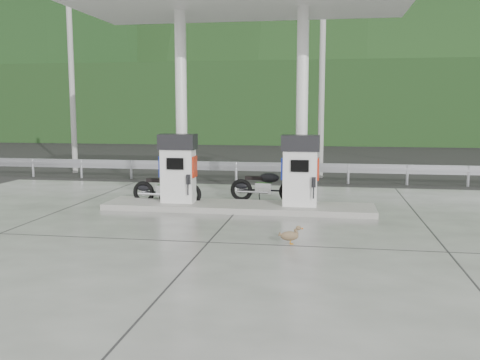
% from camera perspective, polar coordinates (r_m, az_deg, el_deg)
% --- Properties ---
extents(ground, '(160.00, 160.00, 0.00)m').
position_cam_1_polar(ground, '(11.54, -2.29, -5.55)').
color(ground, black).
rests_on(ground, ground).
extents(forecourt_apron, '(18.00, 14.00, 0.02)m').
position_cam_1_polar(forecourt_apron, '(11.54, -2.29, -5.50)').
color(forecourt_apron, slate).
rests_on(forecourt_apron, ground).
extents(pump_island, '(7.00, 1.40, 0.15)m').
position_cam_1_polar(pump_island, '(13.92, -0.21, -2.86)').
color(pump_island, gray).
rests_on(pump_island, forecourt_apron).
extents(gas_pump_left, '(0.95, 0.55, 1.80)m').
position_cam_1_polar(gas_pump_left, '(14.13, -6.62, 1.25)').
color(gas_pump_left, white).
rests_on(gas_pump_left, pump_island).
extents(gas_pump_right, '(0.95, 0.55, 1.80)m').
position_cam_1_polar(gas_pump_right, '(13.61, 6.45, 1.00)').
color(gas_pump_right, white).
rests_on(gas_pump_right, pump_island).
extents(canopy_column_left, '(0.30, 0.30, 5.00)m').
position_cam_1_polar(canopy_column_left, '(14.43, -6.28, 7.75)').
color(canopy_column_left, white).
rests_on(canopy_column_left, pump_island).
extents(canopy_column_right, '(0.30, 0.30, 5.00)m').
position_cam_1_polar(canopy_column_right, '(13.92, 6.63, 7.75)').
color(canopy_column_right, white).
rests_on(canopy_column_right, pump_island).
extents(guardrail, '(26.00, 0.16, 1.42)m').
position_cam_1_polar(guardrail, '(19.23, 2.52, 1.90)').
color(guardrail, '#A0A2A8').
rests_on(guardrail, ground).
extents(road, '(60.00, 7.00, 0.01)m').
position_cam_1_polar(road, '(22.77, 3.57, 0.99)').
color(road, black).
rests_on(road, ground).
extents(utility_pole_a, '(0.22, 0.22, 8.00)m').
position_cam_1_polar(utility_pole_a, '(22.98, -17.53, 10.71)').
color(utility_pole_a, '#999993').
rests_on(utility_pole_a, ground).
extents(utility_pole_b, '(0.22, 0.22, 8.00)m').
position_cam_1_polar(utility_pole_b, '(20.55, 8.75, 11.37)').
color(utility_pole_b, '#999993').
rests_on(utility_pole_b, ground).
extents(tree_band, '(80.00, 6.00, 6.00)m').
position_cam_1_polar(tree_band, '(41.06, 6.27, 8.11)').
color(tree_band, black).
rests_on(tree_band, ground).
extents(forested_hills, '(100.00, 40.00, 140.00)m').
position_cam_1_polar(forested_hills, '(71.08, 7.58, 5.45)').
color(forested_hills, black).
rests_on(forested_hills, ground).
extents(motorcycle_left, '(1.92, 0.77, 0.89)m').
position_cam_1_polar(motorcycle_left, '(14.76, -7.83, -0.88)').
color(motorcycle_left, black).
rests_on(motorcycle_left, forecourt_apron).
extents(motorcycle_right, '(1.94, 0.74, 0.90)m').
position_cam_1_polar(motorcycle_right, '(15.01, 2.75, -0.65)').
color(motorcycle_right, black).
rests_on(motorcycle_right, forecourt_apron).
extents(duck, '(0.45, 0.22, 0.31)m').
position_cam_1_polar(duck, '(10.45, 5.30, -5.98)').
color(duck, brown).
rests_on(duck, forecourt_apron).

